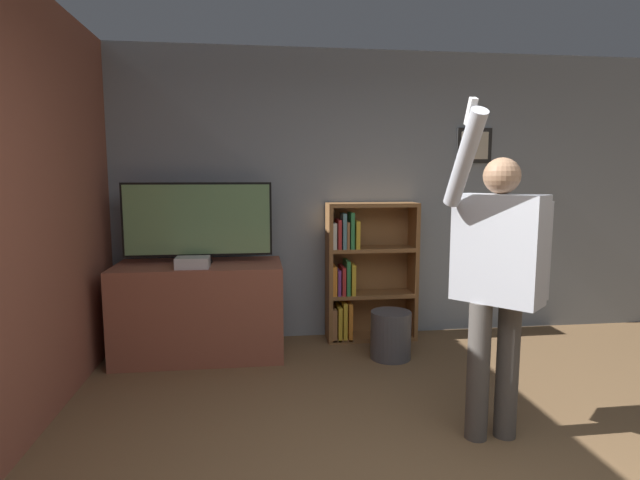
% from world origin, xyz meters
% --- Properties ---
extents(wall_back, '(6.44, 0.09, 2.70)m').
position_xyz_m(wall_back, '(0.00, 3.01, 1.35)').
color(wall_back, gray).
rests_on(wall_back, ground_plane).
extents(wall_side_brick, '(0.06, 4.58, 2.70)m').
position_xyz_m(wall_side_brick, '(-2.25, 1.49, 1.35)').
color(wall_side_brick, '#93513D').
rests_on(wall_side_brick, ground_plane).
extents(tv_ledge, '(1.39, 0.68, 0.80)m').
position_xyz_m(tv_ledge, '(-1.41, 2.57, 0.40)').
color(tv_ledge, '#93513D').
rests_on(tv_ledge, ground_plane).
extents(television, '(1.25, 0.22, 0.69)m').
position_xyz_m(television, '(-1.41, 2.62, 1.16)').
color(television, black).
rests_on(television, tv_ledge).
extents(game_console, '(0.27, 0.19, 0.09)m').
position_xyz_m(game_console, '(-1.43, 2.39, 0.85)').
color(game_console, silver).
rests_on(game_console, tv_ledge).
extents(bookshelf, '(0.84, 0.28, 1.29)m').
position_xyz_m(bookshelf, '(0.06, 2.83, 0.63)').
color(bookshelf, brown).
rests_on(bookshelf, ground_plane).
extents(person, '(0.63, 0.57, 1.94)m').
position_xyz_m(person, '(0.44, 0.95, 1.00)').
color(person, '#56514C').
rests_on(person, ground_plane).
extents(waste_bin, '(0.34, 0.34, 0.40)m').
position_xyz_m(waste_bin, '(0.20, 2.30, 0.20)').
color(waste_bin, '#4C4C51').
rests_on(waste_bin, ground_plane).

